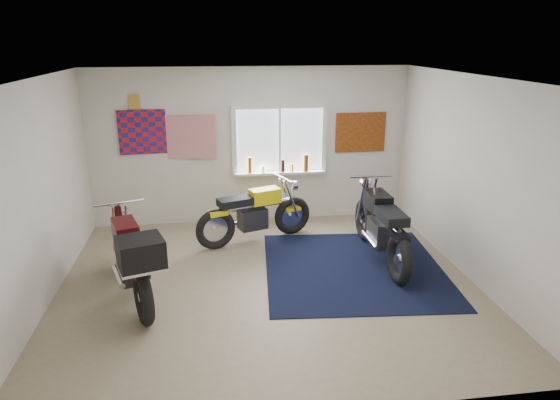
{
  "coord_description": "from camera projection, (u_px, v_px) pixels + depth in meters",
  "views": [
    {
      "loc": [
        -0.67,
        -6.0,
        3.15
      ],
      "look_at": [
        0.22,
        0.4,
        1.04
      ],
      "focal_mm": 32.0,
      "sensor_mm": 36.0,
      "label": 1
    }
  ],
  "objects": [
    {
      "name": "ground",
      "position": [
        268.0,
        283.0,
        6.72
      ],
      "size": [
        5.5,
        5.5,
        0.0
      ],
      "primitive_type": "plane",
      "color": "#9E896B",
      "rests_on": "ground"
    },
    {
      "name": "room_shell",
      "position": [
        267.0,
        165.0,
        6.21
      ],
      "size": [
        5.5,
        5.5,
        5.5
      ],
      "color": "white",
      "rests_on": "ground"
    },
    {
      "name": "navy_rug",
      "position": [
        354.0,
        268.0,
        7.14
      ],
      "size": [
        2.71,
        2.8,
        0.01
      ],
      "primitive_type": "cube",
      "rotation": [
        0.0,
        0.0,
        -0.09
      ],
      "color": "black",
      "rests_on": "ground"
    },
    {
      "name": "window_assembly",
      "position": [
        280.0,
        145.0,
        8.68
      ],
      "size": [
        1.66,
        0.17,
        1.26
      ],
      "color": "white",
      "rests_on": "room_shell"
    },
    {
      "name": "oil_bottles",
      "position": [
        284.0,
        165.0,
        8.73
      ],
      "size": [
        1.07,
        0.09,
        0.3
      ],
      "color": "#8A5214",
      "rests_on": "window_assembly"
    },
    {
      "name": "flag_display",
      "position": [
        134.0,
        102.0,
        8.14
      ],
      "size": [
        1.6,
        0.1,
        1.17
      ],
      "color": "red",
      "rests_on": "room_shell"
    },
    {
      "name": "triumph_poster",
      "position": [
        360.0,
        132.0,
        8.83
      ],
      "size": [
        0.9,
        0.03,
        0.7
      ],
      "primitive_type": "cube",
      "color": "#A54C14",
      "rests_on": "room_shell"
    },
    {
      "name": "yellow_triumph",
      "position": [
        255.0,
        215.0,
        7.99
      ],
      "size": [
        1.93,
        0.86,
        1.01
      ],
      "rotation": [
        0.0,
        0.0,
        0.35
      ],
      "color": "black",
      "rests_on": "ground"
    },
    {
      "name": "black_chrome_bike",
      "position": [
        381.0,
        227.0,
        7.31
      ],
      "size": [
        0.68,
        2.23,
        1.15
      ],
      "rotation": [
        0.0,
        0.0,
        1.58
      ],
      "color": "black",
      "rests_on": "navy_rug"
    },
    {
      "name": "maroon_tourer",
      "position": [
        132.0,
        259.0,
        6.1
      ],
      "size": [
        1.05,
        2.14,
        1.1
      ],
      "rotation": [
        0.0,
        0.0,
        1.89
      ],
      "color": "black",
      "rests_on": "ground"
    }
  ]
}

